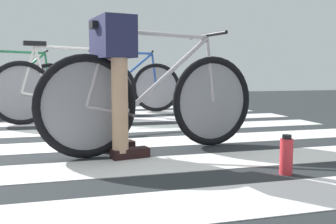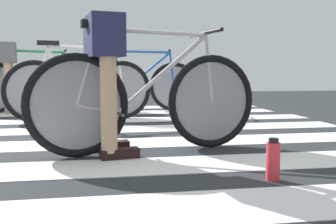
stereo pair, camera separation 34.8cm
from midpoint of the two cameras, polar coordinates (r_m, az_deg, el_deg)
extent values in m
cube|color=#262A2D|center=(3.45, -10.24, -3.96)|extent=(18.00, 14.00, 0.02)
cube|color=silver|center=(1.66, -12.30, -14.83)|extent=(5.20, 0.44, 0.00)
cube|color=silver|center=(2.38, -10.41, -8.29)|extent=(5.20, 0.44, 0.00)
cube|color=silver|center=(3.13, -10.21, -4.76)|extent=(5.20, 0.44, 0.00)
cube|color=silver|center=(3.88, -8.52, -2.62)|extent=(5.20, 0.44, 0.00)
cube|color=silver|center=(4.61, -8.22, -1.21)|extent=(5.20, 0.44, 0.00)
cube|color=silver|center=(5.38, -9.45, -0.16)|extent=(5.20, 0.44, 0.00)
cube|color=silver|center=(6.13, -8.97, 0.62)|extent=(5.20, 0.44, 0.00)
torus|color=black|center=(2.63, -9.79, 1.00)|extent=(0.71, 0.19, 0.72)
torus|color=black|center=(2.99, 9.83, 1.61)|extent=(0.71, 0.19, 0.72)
cylinder|color=gray|center=(2.63, -9.79, 1.00)|extent=(0.60, 0.12, 0.61)
cylinder|color=gray|center=(2.99, 9.83, 1.61)|extent=(0.60, 0.12, 0.61)
cylinder|color=#BCB4BC|center=(2.79, 1.63, 11.86)|extent=(0.79, 0.18, 0.05)
cylinder|color=#BCB4BC|center=(2.80, 2.76, 5.89)|extent=(0.70, 0.17, 0.59)
cylinder|color=#BCB4BC|center=(2.67, -5.21, 6.07)|extent=(0.16, 0.06, 0.59)
cylinder|color=#BCB4BC|center=(2.67, -6.82, 0.46)|extent=(0.29, 0.08, 0.09)
cylinder|color=#BCB4BC|center=(2.64, -8.18, 6.68)|extent=(0.19, 0.06, 0.53)
cylinder|color=#BCB4BC|center=(2.96, 9.41, 6.42)|extent=(0.09, 0.05, 0.50)
cube|color=black|center=(2.68, -6.56, 12.93)|extent=(0.25, 0.13, 0.05)
cylinder|color=black|center=(2.96, 8.99, 11.65)|extent=(0.13, 0.52, 0.03)
cylinder|color=#4C4C51|center=(2.70, -3.92, -0.07)|extent=(0.08, 0.34, 0.02)
cylinder|color=tan|center=(2.80, -6.52, 4.03)|extent=(0.11, 0.11, 0.88)
cylinder|color=tan|center=(2.53, -5.03, 3.81)|extent=(0.11, 0.11, 0.88)
cube|color=#242649|center=(2.67, -5.90, 11.18)|extent=(0.29, 0.44, 0.28)
cube|color=black|center=(2.87, -5.05, -5.02)|extent=(0.27, 0.15, 0.07)
cube|color=black|center=(2.61, -3.44, -6.16)|extent=(0.27, 0.15, 0.07)
torus|color=black|center=(4.53, -17.24, 2.97)|extent=(0.71, 0.20, 0.72)
torus|color=black|center=(4.71, -4.74, 3.35)|extent=(0.71, 0.20, 0.72)
cylinder|color=gray|center=(4.53, -17.24, 2.97)|extent=(0.60, 0.13, 0.61)
cylinder|color=gray|center=(4.71, -4.74, 3.35)|extent=(0.60, 0.13, 0.61)
cylinder|color=white|center=(4.60, -10.38, 9.55)|extent=(0.79, 0.20, 0.05)
cylinder|color=white|center=(4.61, -9.57, 5.95)|extent=(0.69, 0.18, 0.59)
cylinder|color=white|center=(4.55, -14.55, 5.96)|extent=(0.16, 0.06, 0.59)
cylinder|color=white|center=(4.55, -15.46, 2.66)|extent=(0.29, 0.08, 0.09)
cylinder|color=white|center=(4.53, -16.33, 6.29)|extent=(0.19, 0.06, 0.53)
cylinder|color=white|center=(4.70, -5.12, 6.39)|extent=(0.09, 0.05, 0.50)
cube|color=black|center=(4.55, -15.42, 9.97)|extent=(0.25, 0.14, 0.05)
cylinder|color=black|center=(4.70, -5.51, 9.68)|extent=(0.13, 0.51, 0.03)
cylinder|color=#4C4C51|center=(4.56, -13.70, 2.34)|extent=(0.09, 0.34, 0.02)
torus|color=black|center=(5.65, -7.75, 3.79)|extent=(0.71, 0.19, 0.72)
torus|color=black|center=(5.58, 2.67, 3.81)|extent=(0.71, 0.19, 0.72)
cylinder|color=gray|center=(5.65, -7.75, 3.79)|extent=(0.60, 0.12, 0.61)
cylinder|color=gray|center=(5.58, 2.67, 3.81)|extent=(0.60, 0.12, 0.61)
cylinder|color=#2751A9|center=(5.59, -2.09, 9.05)|extent=(0.79, 0.18, 0.05)
cylinder|color=#2751A9|center=(5.58, -1.46, 6.08)|extent=(0.70, 0.16, 0.59)
cylinder|color=#2751A9|center=(5.62, -5.56, 6.15)|extent=(0.16, 0.06, 0.59)
cylinder|color=#2751A9|center=(5.63, -6.34, 3.50)|extent=(0.29, 0.08, 0.09)
cylinder|color=#2751A9|center=(5.64, -6.98, 6.44)|extent=(0.19, 0.06, 0.53)
cylinder|color=#2751A9|center=(5.57, 2.37, 6.38)|extent=(0.09, 0.04, 0.50)
cube|color=black|center=(5.63, -6.21, 9.40)|extent=(0.25, 0.13, 0.05)
cylinder|color=black|center=(5.58, 2.07, 9.15)|extent=(0.12, 0.52, 0.03)
cylinder|color=#4C4C51|center=(5.62, -4.92, 3.20)|extent=(0.08, 0.34, 0.02)
torus|color=black|center=(5.77, -12.86, 3.74)|extent=(0.72, 0.18, 0.72)
cylinder|color=gray|center=(5.77, -12.86, 3.74)|extent=(0.60, 0.11, 0.61)
cylinder|color=#2C8253|center=(5.74, -17.60, 8.69)|extent=(0.80, 0.17, 0.05)
cylinder|color=#2C8253|center=(5.74, -16.91, 5.81)|extent=(0.70, 0.15, 0.59)
cylinder|color=#2C8253|center=(5.74, -20.92, 5.77)|extent=(0.16, 0.06, 0.59)
cylinder|color=#2C8253|center=(5.75, -21.62, 3.15)|extent=(0.29, 0.07, 0.09)
cylinder|color=#2C8253|center=(5.74, -22.34, 6.02)|extent=(0.19, 0.06, 0.53)
cylinder|color=#2C8253|center=(5.76, -13.22, 6.22)|extent=(0.09, 0.04, 0.50)
cube|color=black|center=(5.75, -21.65, 8.94)|extent=(0.25, 0.13, 0.05)
cylinder|color=black|center=(5.77, -13.58, 8.89)|extent=(0.11, 0.52, 0.03)
cylinder|color=#4C4C51|center=(5.74, -20.21, 2.90)|extent=(0.08, 0.34, 0.02)
cylinder|color=tan|center=(5.88, -21.13, 4.87)|extent=(0.11, 0.11, 0.89)
cylinder|color=tan|center=(5.60, -21.24, 4.82)|extent=(0.11, 0.11, 0.89)
cube|color=slate|center=(5.74, -21.32, 8.29)|extent=(0.29, 0.44, 0.28)
cube|color=#696A50|center=(5.90, -20.28, 0.42)|extent=(0.27, 0.14, 0.07)
cube|color=#696A50|center=(5.62, -20.35, 0.15)|extent=(0.27, 0.14, 0.07)
cylinder|color=red|center=(2.22, 19.65, -6.87)|extent=(0.07, 0.07, 0.21)
cylinder|color=black|center=(2.20, 19.76, -3.92)|extent=(0.05, 0.05, 0.02)
camera|label=1|loc=(0.17, -99.13, -1.00)|focal=40.44mm
camera|label=2|loc=(0.17, 80.87, 1.00)|focal=40.44mm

